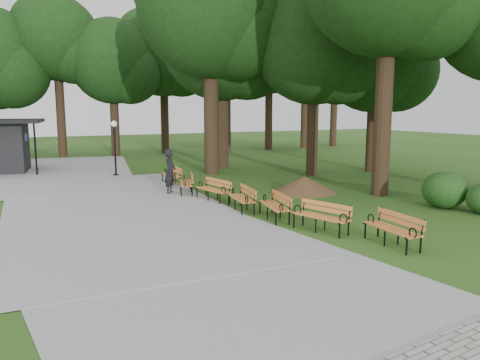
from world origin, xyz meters
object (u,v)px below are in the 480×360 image
bench_0 (392,229)px  bench_3 (241,198)px  bench_2 (274,206)px  bench_1 (320,217)px  bench_6 (171,175)px  bench_5 (186,183)px  lawn_tree_4 (222,38)px  dirt_mound (304,185)px  lawn_tree_5 (375,58)px  lawn_tree_2 (210,6)px  bench_4 (213,190)px  lawn_tree_1 (315,44)px  person (170,172)px  lamp_post (114,136)px

bench_0 → bench_3: same height
bench_0 → bench_2: size_ratio=1.00×
bench_1 → bench_6: bearing=169.7°
bench_3 → bench_5: 4.09m
lawn_tree_4 → dirt_mound: bearing=-92.1°
lawn_tree_4 → lawn_tree_5: bearing=-36.2°
bench_6 → lawn_tree_2: lawn_tree_2 is taller
bench_3 → bench_4: 2.05m
bench_6 → lawn_tree_2: 9.42m
bench_0 → bench_2: same height
bench_3 → lawn_tree_5: lawn_tree_5 is taller
bench_2 → bench_5: (-0.96, 5.68, 0.00)m
bench_1 → lawn_tree_1: size_ratio=0.19×
bench_2 → bench_3: size_ratio=1.00×
bench_5 → lawn_tree_4: lawn_tree_4 is taller
bench_6 → lawn_tree_1: 10.21m
dirt_mound → bench_2: 5.06m
bench_3 → lawn_tree_5: (11.30, 5.89, 5.91)m
bench_5 → bench_4: bearing=28.9°
lawn_tree_4 → lawn_tree_5: (6.98, -5.11, -1.26)m
person → lawn_tree_2: lawn_tree_2 is taller
lamp_post → bench_6: (1.75, -4.00, -1.69)m
bench_0 → bench_5: size_ratio=1.00×
bench_1 → bench_5: 7.76m
bench_5 → lawn_tree_4: bearing=163.2°
bench_3 → person: bearing=-154.5°
bench_0 → bench_5: bearing=-162.3°
lamp_post → bench_0: (3.78, -16.14, -1.69)m
lamp_post → bench_1: 14.55m
bench_6 → lawn_tree_1: size_ratio=0.19×
lamp_post → bench_5: lamp_post is taller
bench_3 → lawn_tree_2: bearing=172.8°
bench_6 → lawn_tree_2: bearing=131.7°
bench_1 → bench_6: 10.22m
bench_0 → lawn_tree_5: 16.12m
bench_1 → lawn_tree_4: 16.63m
person → bench_0: (2.83, -9.82, -0.51)m
lawn_tree_1 → bench_1: bearing=-124.2°
person → bench_5: person is taller
lamp_post → bench_5: (1.57, -6.52, -1.69)m
person → bench_3: size_ratio=0.99×
bench_4 → lawn_tree_5: size_ratio=0.20×
lamp_post → bench_2: (2.52, -12.20, -1.69)m
bench_0 → lawn_tree_5: bearing=144.6°
lawn_tree_1 → lawn_tree_5: (3.82, -0.36, -0.59)m
lamp_post → bench_2: bearing=-78.3°
person → bench_1: person is taller
bench_2 → lamp_post: bearing=-156.7°
bench_3 → lawn_tree_5: 14.05m
bench_0 → dirt_mound: bearing=167.3°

